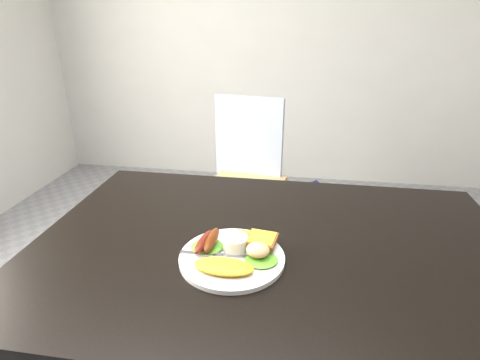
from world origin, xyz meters
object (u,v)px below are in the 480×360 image
object	(u,v)px
person	(297,151)
plate	(232,258)
dining_chair	(244,188)
dining_table	(272,250)

from	to	relation	value
person	plate	distance (m)	0.97
dining_chair	plate	world-z (taller)	plate
dining_table	dining_chair	xyz separation A→B (m)	(-0.21, 0.96, -0.28)
dining_chair	person	xyz separation A→B (m)	(0.26, -0.09, 0.25)
dining_table	person	distance (m)	0.87
dining_table	dining_chair	distance (m)	1.02
person	plate	world-z (taller)	person
dining_table	dining_chair	world-z (taller)	dining_table
plate	person	bearing A→B (deg)	81.77
dining_table	person	size ratio (longest dim) A/B	0.86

